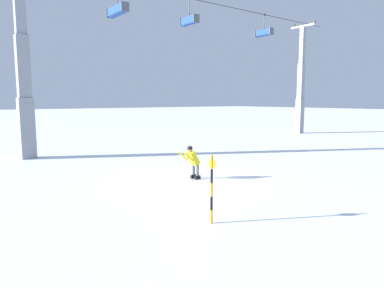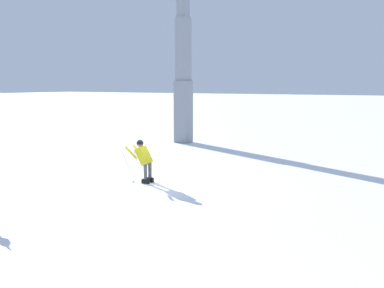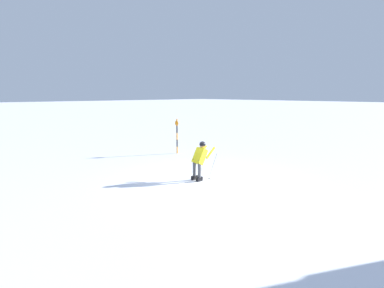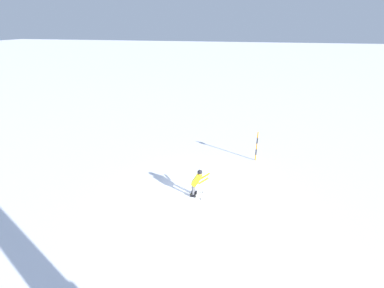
{
  "view_description": "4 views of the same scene",
  "coord_description": "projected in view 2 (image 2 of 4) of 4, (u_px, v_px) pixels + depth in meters",
  "views": [
    {
      "loc": [
        -9.0,
        -12.42,
        3.54
      ],
      "look_at": [
        -0.35,
        -0.87,
        1.7
      ],
      "focal_mm": 32.41,
      "sensor_mm": 36.0,
      "label": 1
    },
    {
      "loc": [
        9.8,
        -13.74,
        3.53
      ],
      "look_at": [
        1.08,
        1.57,
        1.25
      ],
      "focal_mm": 43.99,
      "sensor_mm": 36.0,
      "label": 2
    },
    {
      "loc": [
        8.48,
        8.12,
        3.41
      ],
      "look_at": [
        0.9,
        0.1,
        1.58
      ],
      "focal_mm": 28.58,
      "sensor_mm": 36.0,
      "label": 3
    },
    {
      "loc": [
        -2.24,
        11.35,
        8.19
      ],
      "look_at": [
        0.41,
        -0.35,
        2.88
      ],
      "focal_mm": 25.52,
      "sensor_mm": 36.0,
      "label": 4
    }
  ],
  "objects": [
    {
      "name": "skier_carving_main",
      "position": [
        143.0,
        158.0,
        16.7
      ],
      "size": [
        1.75,
        0.71,
        1.68
      ],
      "color": "white",
      "rests_on": "ground_plane"
    },
    {
      "name": "lift_tower_near",
      "position": [
        183.0,
        62.0,
        27.58
      ],
      "size": [
        0.85,
        2.4,
        11.57
      ],
      "color": "gray",
      "rests_on": "ground_plane"
    },
    {
      "name": "ground_plane",
      "position": [
        145.0,
        181.0,
        17.11
      ],
      "size": [
        260.0,
        260.0,
        0.0
      ],
      "primitive_type": "plane",
      "color": "white"
    }
  ]
}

